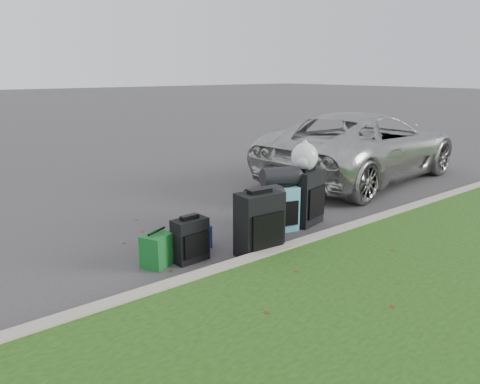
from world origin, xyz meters
TOP-DOWN VIEW (x-y plane):
  - ground at (0.00, 0.00)m, footprint 120.00×120.00m
  - curb at (0.00, -1.00)m, footprint 120.00×0.18m
  - suv at (3.99, 1.12)m, footprint 5.36×2.95m
  - suitcase_small_black at (-1.32, -0.35)m, footprint 0.43×0.25m
  - suitcase_large_black_left at (-0.56, -0.74)m, footprint 0.59×0.38m
  - suitcase_olive at (-0.10, -0.41)m, footprint 0.39×0.27m
  - suitcase_teal at (0.31, -0.24)m, footprint 0.50×0.38m
  - suitcase_large_black_right at (0.81, -0.25)m, footprint 0.61×0.44m
  - tote_green at (-1.71, -0.24)m, footprint 0.43×0.39m
  - tote_navy at (-0.98, -0.04)m, footprint 0.32×0.28m
  - duffel_left at (-0.21, -0.40)m, footprint 0.50×0.30m
  - duffel_right at (0.32, -0.16)m, footprint 0.56×0.44m
  - trash_bag at (0.79, -0.21)m, footprint 0.40×0.40m

SIDE VIEW (x-z plane):
  - ground at x=0.00m, z-range 0.00..0.00m
  - curb at x=0.00m, z-range 0.00..0.15m
  - tote_navy at x=-0.98m, z-range 0.00..0.29m
  - tote_green at x=-1.71m, z-range 0.00..0.39m
  - suitcase_olive at x=-0.10m, z-range 0.00..0.50m
  - suitcase_small_black at x=-1.32m, z-range 0.00..0.53m
  - suitcase_teal at x=0.31m, z-range 0.00..0.64m
  - suitcase_large_black_left at x=-0.56m, z-range 0.00..0.80m
  - suitcase_large_black_right at x=0.81m, z-range 0.00..0.82m
  - duffel_left at x=-0.21m, z-range 0.50..0.76m
  - suv at x=3.99m, z-range 0.00..1.42m
  - duffel_right at x=0.32m, z-range 0.64..0.92m
  - trash_bag at x=0.79m, z-range 0.82..1.22m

